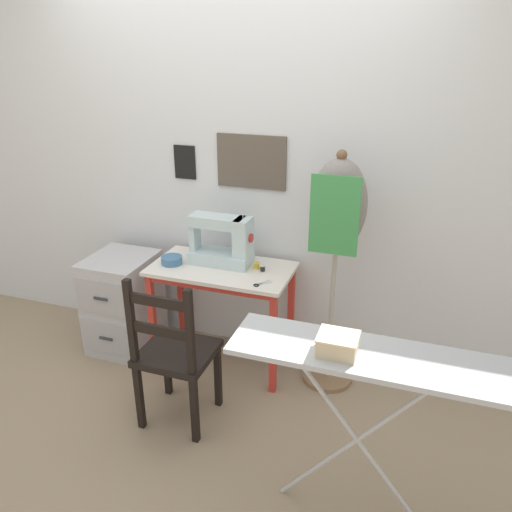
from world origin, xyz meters
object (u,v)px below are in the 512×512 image
object	(u,v)px
sewing_machine	(224,242)
thread_spool_near_machine	(257,266)
filing_cabinet	(124,303)
thread_spool_mid_table	(263,268)
scissors	(260,284)
storage_box	(338,344)
dress_form	(337,220)
fabric_bowl	(172,260)
ironing_board	(365,364)
wooden_chair	(175,355)

from	to	relation	value
sewing_machine	thread_spool_near_machine	xyz separation A→B (m)	(0.22, -0.01, -0.13)
thread_spool_near_machine	filing_cabinet	bearing A→B (deg)	-174.63
thread_spool_mid_table	filing_cabinet	xyz separation A→B (m)	(-1.01, -0.06, -0.39)
scissors	storage_box	distance (m)	1.02
thread_spool_near_machine	thread_spool_mid_table	world-z (taller)	thread_spool_near_machine
sewing_machine	thread_spool_near_machine	bearing A→B (deg)	-1.61
thread_spool_near_machine	dress_form	bearing A→B (deg)	-2.56
thread_spool_mid_table	storage_box	distance (m)	1.19
sewing_machine	dress_form	distance (m)	0.75
thread_spool_mid_table	storage_box	bearing A→B (deg)	-57.00
fabric_bowl	scissors	world-z (taller)	fabric_bowl
sewing_machine	scissors	world-z (taller)	sewing_machine
sewing_machine	scissors	distance (m)	0.41
fabric_bowl	ironing_board	xyz separation A→B (m)	(1.35, -0.88, 0.09)
wooden_chair	ironing_board	xyz separation A→B (m)	(1.05, -0.31, 0.38)
fabric_bowl	filing_cabinet	size ratio (longest dim) A/B	0.20
dress_form	storage_box	xyz separation A→B (m)	(0.20, -0.99, -0.18)
sewing_machine	filing_cabinet	world-z (taller)	sewing_machine
sewing_machine	scissors	xyz separation A→B (m)	(0.31, -0.22, -0.15)
thread_spool_mid_table	wooden_chair	size ratio (longest dim) A/B	0.04
thread_spool_near_machine	filing_cabinet	distance (m)	1.04
thread_spool_mid_table	ironing_board	distance (m)	1.22
filing_cabinet	storage_box	size ratio (longest dim) A/B	4.23
sewing_machine	storage_box	world-z (taller)	sewing_machine
filing_cabinet	ironing_board	size ratio (longest dim) A/B	0.62
scissors	filing_cabinet	bearing A→B (deg)	173.52
fabric_bowl	thread_spool_mid_table	world-z (taller)	fabric_bowl
ironing_board	thread_spool_near_machine	bearing A→B (deg)	129.23
scissors	ironing_board	distance (m)	1.05
storage_box	thread_spool_mid_table	bearing A→B (deg)	123.00
scissors	dress_form	xyz separation A→B (m)	(0.40, 0.19, 0.38)
fabric_bowl	storage_box	bearing A→B (deg)	-36.38
sewing_machine	storage_box	xyz separation A→B (m)	(0.91, -1.02, 0.06)
scissors	thread_spool_mid_table	distance (m)	0.19
sewing_machine	wooden_chair	xyz separation A→B (m)	(-0.03, -0.68, -0.42)
fabric_bowl	storage_box	distance (m)	1.54
ironing_board	storage_box	world-z (taller)	storage_box
scissors	wooden_chair	world-z (taller)	wooden_chair
fabric_bowl	thread_spool_mid_table	distance (m)	0.60
scissors	ironing_board	size ratio (longest dim) A/B	0.10
ironing_board	wooden_chair	bearing A→B (deg)	163.76
thread_spool_near_machine	filing_cabinet	xyz separation A→B (m)	(-0.96, -0.09, -0.39)
storage_box	dress_form	bearing A→B (deg)	101.12
wooden_chair	scissors	bearing A→B (deg)	53.90
scissors	thread_spool_near_machine	distance (m)	0.23
sewing_machine	fabric_bowl	world-z (taller)	sewing_machine
thread_spool_near_machine	thread_spool_mid_table	xyz separation A→B (m)	(0.05, -0.03, -0.00)
dress_form	ironing_board	world-z (taller)	dress_form
scissors	wooden_chair	distance (m)	0.64
sewing_machine	ironing_board	xyz separation A→B (m)	(1.02, -0.99, -0.04)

